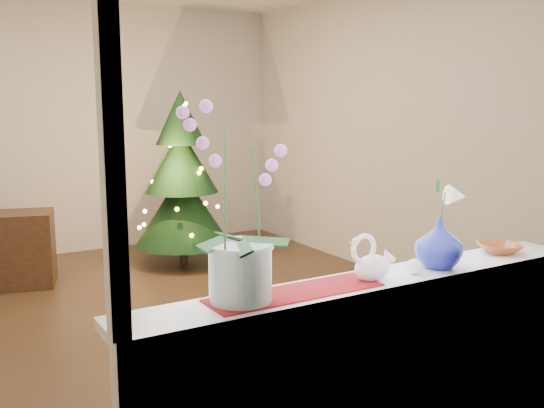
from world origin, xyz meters
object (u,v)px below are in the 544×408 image
(swan, at_px, (372,258))
(paperweight, at_px, (415,266))
(orchid_pot, at_px, (240,204))
(blue_vase, at_px, (439,240))
(xmas_tree, at_px, (182,178))
(amber_dish, at_px, (499,249))
(side_table, at_px, (1,250))

(swan, relative_size, paperweight, 3.35)
(orchid_pot, bearing_deg, blue_vase, -1.72)
(blue_vase, bearing_deg, swan, -179.50)
(xmas_tree, bearing_deg, paperweight, -98.18)
(blue_vase, height_order, paperweight, blue_vase)
(blue_vase, distance_m, amber_dish, 0.45)
(amber_dish, height_order, xmas_tree, xmas_tree)
(xmas_tree, bearing_deg, swan, -101.29)
(blue_vase, distance_m, side_table, 4.17)
(orchid_pot, xyz_separation_m, xmas_tree, (1.34, 3.80, -0.40))
(paperweight, bearing_deg, side_table, 106.36)
(amber_dish, bearing_deg, side_table, 114.36)
(swan, height_order, xmas_tree, xmas_tree)
(orchid_pot, height_order, blue_vase, orchid_pot)
(paperweight, bearing_deg, blue_vase, 8.43)
(amber_dish, bearing_deg, paperweight, -174.55)
(xmas_tree, distance_m, side_table, 1.79)
(swan, height_order, paperweight, swan)
(paperweight, bearing_deg, xmas_tree, 81.82)
(blue_vase, distance_m, paperweight, 0.19)
(blue_vase, xyz_separation_m, amber_dish, (0.44, 0.03, -0.10))
(amber_dish, xyz_separation_m, xmas_tree, (-0.05, 3.80, -0.07))
(paperweight, distance_m, amber_dish, 0.60)
(orchid_pot, distance_m, swan, 0.64)
(orchid_pot, height_order, xmas_tree, xmas_tree)
(amber_dish, relative_size, xmas_tree, 0.09)
(blue_vase, relative_size, amber_dish, 1.52)
(side_table, bearing_deg, xmas_tree, 13.54)
(swan, relative_size, side_table, 0.25)
(swan, distance_m, paperweight, 0.22)
(xmas_tree, bearing_deg, orchid_pot, -109.48)
(orchid_pot, xyz_separation_m, side_table, (-0.36, 3.87, -0.94))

